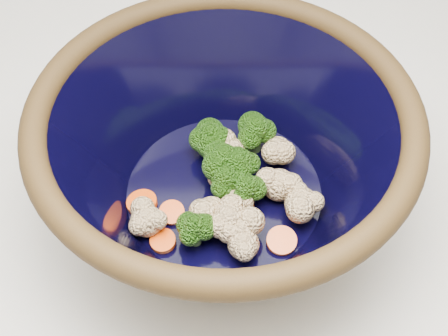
# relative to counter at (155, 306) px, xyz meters

# --- Properties ---
(counter) EXTENTS (1.20, 1.20, 0.90)m
(counter) POSITION_rel_counter_xyz_m (0.00, 0.00, 0.00)
(counter) COLOR white
(counter) RESTS_ON ground
(mixing_bowl) EXTENTS (0.46, 0.46, 0.16)m
(mixing_bowl) POSITION_rel_counter_xyz_m (0.12, -0.11, 0.54)
(mixing_bowl) COLOR black
(mixing_bowl) RESTS_ON counter
(vegetable_pile) EXTENTS (0.19, 0.17, 0.05)m
(vegetable_pile) POSITION_rel_counter_xyz_m (0.13, -0.12, 0.51)
(vegetable_pile) COLOR #608442
(vegetable_pile) RESTS_ON mixing_bowl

